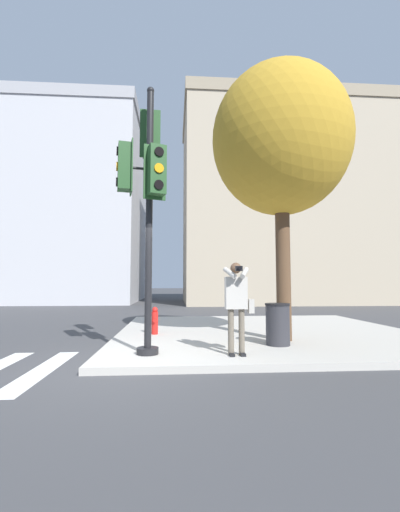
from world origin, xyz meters
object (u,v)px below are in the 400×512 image
Objects in this scene: traffic_signal_pole at (146,182)px; fire_hydrant at (155,321)px; person_photographer at (237,299)px; trash_bin at (278,324)px; street_tree at (281,141)px.

traffic_signal_pole is 7.40× the size of fire_hydrant.
trash_bin is at bearing 41.50° from person_photographer.
traffic_signal_pole is 0.79× the size of street_tree.
fire_hydrant is (-1.67, 2.65, -0.67)m from person_photographer.
trash_bin is at bearing 14.88° from traffic_signal_pole.
person_photographer is 1.51m from trash_bin.
traffic_signal_pole is at bearing 173.83° from person_photographer.
traffic_signal_pole is at bearing -91.49° from fire_hydrant.
trash_bin is (-0.33, -0.57, -4.28)m from street_tree.
trash_bin is at bearing -32.47° from fire_hydrant.
person_photographer is at bearing -138.50° from trash_bin.
person_photographer is 3.20m from fire_hydrant.
street_tree is 4.33m from trash_bin.
person_photographer is at bearing -132.62° from street_tree.
traffic_signal_pole is at bearing -165.12° from trash_bin.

